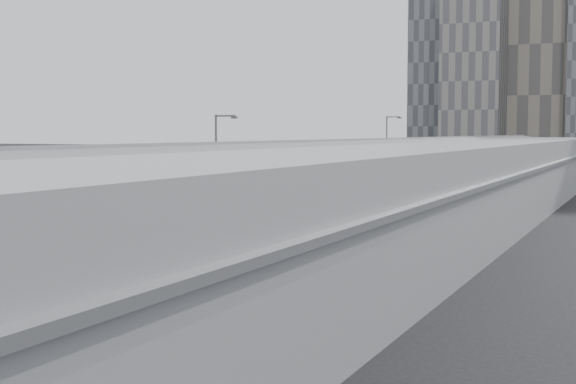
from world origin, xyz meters
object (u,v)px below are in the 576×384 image
Objects in this scene: bus_4 at (347,199)px; bus_5 at (398,189)px; bus_1 at (50,264)px; suv at (450,172)px; street_lamp_far at (388,148)px; shipping_container at (408,176)px; bus_3 at (297,209)px; bus_7 at (453,175)px; street_lamp_near at (218,162)px; bus_2 at (187,235)px; bus_6 at (424,181)px; bus_8 at (472,171)px.

bus_4 is 14.50m from bus_5.
suv is (-7.56, 112.00, -0.97)m from bus_1.
street_lamp_far is 40.20m from suv.
shipping_container reaches higher than suv.
bus_3 is 0.97× the size of bus_7.
bus_3 is 7.74m from street_lamp_near.
suv is at bearing 96.97° from bus_3.
bus_1 is 11.77m from bus_2.
shipping_container is at bearing 105.35° from bus_5.
bus_3 is (-0.35, 16.81, 0.01)m from bus_2.
suv is at bearing 100.10° from bus_7.
street_lamp_near reaches higher than bus_4.
bus_7 is at bearing -0.16° from shipping_container.
street_lamp_far is at bearing 100.20° from bus_3.
street_lamp_near is at bearing -67.28° from shipping_container.
bus_2 is at bearing -61.77° from shipping_container.
bus_4 is at bearing -58.68° from shipping_container.
bus_1 is at bearing -92.56° from bus_6.
suv is at bearing 95.75° from bus_6.
shipping_container is (-0.42, 56.80, -3.95)m from street_lamp_near.
bus_5 is 27.67m from street_lamp_near.
bus_5 is 27.32m from bus_7.
bus_2 is at bearing -83.75° from street_lamp_far.
bus_7 is (-0.33, 27.31, 0.13)m from bus_5.
bus_2 reaches higher than suv.
suv is (-7.63, 57.22, -0.88)m from bus_5.
street_lamp_near is at bearing -175.82° from bus_3.
bus_3 is at bearing -93.67° from bus_7.
street_lamp_far is (-5.93, -24.73, 3.90)m from bus_8.
bus_8 is at bearing 84.70° from bus_1.
shipping_container is at bearing -115.52° from bus_8.
bus_4 is 41.80m from bus_7.
bus_7 is (0.22, 41.80, 0.16)m from bus_4.
bus_8 is at bearing 95.63° from bus_2.
bus_4 is at bearing 85.00° from bus_1.
bus_5 is 2.55× the size of suv.
bus_7 is at bearing 95.40° from bus_2.
bus_1 is 1.01× the size of bus_2.
bus_8 reaches higher than suv.
shipping_container is (-1.02, 13.01, -4.29)m from street_lamp_far.
street_lamp_near is 1.80× the size of suv.
bus_7 is at bearing 84.95° from bus_6.
bus_1 reaches higher than suv.
bus_5 is at bearing -68.99° from street_lamp_far.
bus_1 is at bearing -88.92° from bus_5.
bus_6 is 18.10m from shipping_container.
street_lamp_near is (-7.26, -26.45, 3.66)m from bus_5.
bus_8 is at bearing 92.85° from bus_4.
bus_3 is 1.04× the size of bus_6.
bus_4 is 45.40m from shipping_container.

